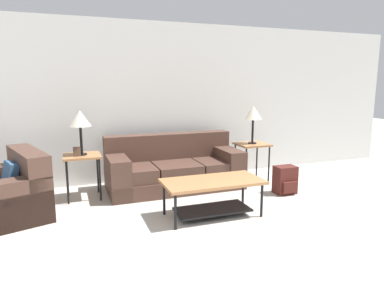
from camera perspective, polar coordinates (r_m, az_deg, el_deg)
The scene contains 10 objects.
wall_back at distance 5.82m, azimuth -4.10°, elevation 6.97°, with size 9.15×0.06×2.60m.
couch at distance 5.35m, azimuth -3.04°, elevation -4.19°, with size 2.05×0.92×0.82m.
armchair at distance 4.76m, azimuth -28.70°, elevation -7.36°, with size 1.24×1.35×0.80m.
coffee_table at distance 4.22m, azimuth 3.45°, elevation -7.57°, with size 1.22×0.60×0.45m.
side_table_left at distance 5.03m, azimuth -17.82°, elevation -2.55°, with size 0.51×0.47×0.63m.
side_table_right at distance 5.78m, azimuth 9.98°, elevation -0.63°, with size 0.51×0.47×0.63m.
table_lamp_left at distance 4.95m, azimuth -18.17°, elevation 3.91°, with size 0.30×0.30×0.62m.
table_lamp_right at distance 5.71m, azimuth 10.16°, elevation 5.01°, with size 0.30×0.30×0.62m.
backpack at distance 5.27m, azimuth 15.28°, elevation -5.84°, with size 0.31×0.29×0.41m.
picture_frame at distance 4.94m, azimuth -18.62°, elevation -1.20°, with size 0.10×0.04×0.13m.
Camera 1 is at (-1.59, -1.24, 1.61)m, focal length 32.00 mm.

